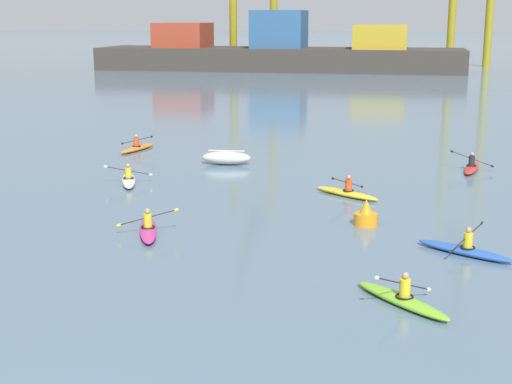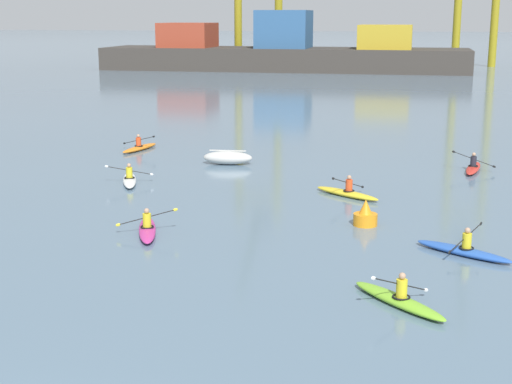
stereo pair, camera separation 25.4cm
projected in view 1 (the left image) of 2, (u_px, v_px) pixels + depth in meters
container_barge at (279, 52)px, 108.08m from camera, size 52.49×11.48×8.50m
capsized_dinghy at (226, 158)px, 39.32m from camera, size 2.67×1.29×0.76m
channel_buoy at (366, 216)px, 27.84m from camera, size 0.90×0.90×1.00m
kayak_orange at (137, 147)px, 43.47m from camera, size 2.19×3.45×0.95m
kayak_red at (471, 167)px, 37.80m from camera, size 2.18×3.45×1.00m
kayak_yellow at (347, 192)px, 32.36m from camera, size 3.13×2.44×1.03m
kayak_magenta at (148, 229)px, 26.78m from camera, size 2.12×3.40×0.95m
kayak_white at (129, 180)px, 34.90m from camera, size 2.11×3.38×0.95m
kayak_blue at (465, 250)px, 24.41m from camera, size 3.22×2.28×0.95m
kayak_lime at (402, 299)px, 20.16m from camera, size 2.83×2.82×1.06m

